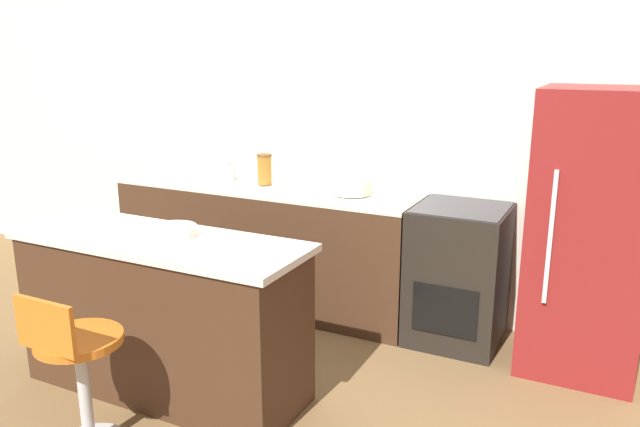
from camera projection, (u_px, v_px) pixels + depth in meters
The scene contains 11 objects.
ground_plane at pixel (287, 324), 4.42m from camera, with size 14.00×14.00×0.00m, color brown.
wall_back at pixel (327, 131), 4.64m from camera, with size 8.00×0.06×2.60m.
back_counter at pixel (266, 244), 4.73m from camera, with size 2.34×0.59×0.92m.
kitchen_island at pixel (163, 315), 3.48m from camera, with size 1.69×0.59×0.91m.
oven_range at pixel (458, 275), 4.10m from camera, with size 0.59×0.60×0.92m.
refrigerator at pixel (589, 234), 3.65m from camera, with size 0.66×0.67×1.69m.
stool_chair at pixel (78, 372), 2.92m from camera, with size 0.40×0.40×0.84m.
kettle at pixel (226, 170), 4.77m from camera, with size 0.17×0.17×0.19m.
mixing_bowl at pixel (352, 187), 4.32m from camera, with size 0.27×0.27×0.10m.
canister_jar at pixel (265, 169), 4.61m from camera, with size 0.11×0.11×0.23m.
fruit_bowl at pixel (173, 231), 3.37m from camera, with size 0.25×0.25×0.06m.
Camera 1 is at (2.03, -3.54, 1.90)m, focal length 35.00 mm.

